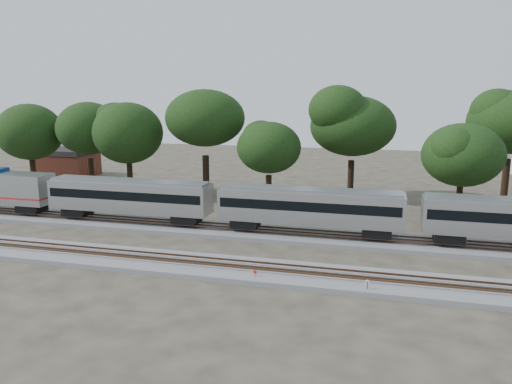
{
  "coord_description": "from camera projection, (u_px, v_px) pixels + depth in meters",
  "views": [
    {
      "loc": [
        12.91,
        -38.55,
        13.68
      ],
      "look_at": [
        1.49,
        5.0,
        4.4
      ],
      "focal_mm": 35.0,
      "sensor_mm": 36.0,
      "label": 1
    }
  ],
  "objects": [
    {
      "name": "tree_4",
      "position": [
        269.0,
        148.0,
        57.8
      ],
      "size": [
        7.18,
        7.18,
        10.12
      ],
      "color": "black",
      "rests_on": "ground"
    },
    {
      "name": "train",
      "position": [
        311.0,
        206.0,
        45.93
      ],
      "size": [
        88.53,
        3.05,
        4.5
      ],
      "color": "#B2B4B9",
      "rests_on": "ground"
    },
    {
      "name": "ground",
      "position": [
        224.0,
        253.0,
        42.49
      ],
      "size": [
        160.0,
        160.0,
        0.0
      ],
      "primitive_type": "plane",
      "color": "#383328",
      "rests_on": "ground"
    },
    {
      "name": "tree_5",
      "position": [
        353.0,
        126.0,
        61.29
      ],
      "size": [
        9.43,
        9.43,
        13.29
      ],
      "color": "black",
      "rests_on": "ground"
    },
    {
      "name": "switch_stand_white",
      "position": [
        367.0,
        285.0,
        33.78
      ],
      "size": [
        0.33,
        0.06,
        1.05
      ],
      "rotation": [
        0.0,
        0.0,
        0.04
      ],
      "color": "#512D19",
      "rests_on": "ground"
    },
    {
      "name": "track_near",
      "position": [
        208.0,
        267.0,
        38.66
      ],
      "size": [
        160.0,
        5.0,
        0.73
      ],
      "color": "slate",
      "rests_on": "ground"
    },
    {
      "name": "switch_lever",
      "position": [
        302.0,
        283.0,
        35.6
      ],
      "size": [
        0.57,
        0.45,
        0.3
      ],
      "primitive_type": "cube",
      "rotation": [
        0.0,
        0.0,
        -0.34
      ],
      "color": "#512D19",
      "rests_on": "ground"
    },
    {
      "name": "tree_7",
      "position": [
        511.0,
        122.0,
        60.66
      ],
      "size": [
        9.93,
        9.93,
        14.01
      ],
      "color": "black",
      "rests_on": "ground"
    },
    {
      "name": "tree_3",
      "position": [
        205.0,
        118.0,
        62.01
      ],
      "size": [
        10.35,
        10.35,
        14.6
      ],
      "color": "black",
      "rests_on": "ground"
    },
    {
      "name": "track_far",
      "position": [
        244.0,
        232.0,
        48.13
      ],
      "size": [
        160.0,
        5.0,
        0.73
      ],
      "color": "slate",
      "rests_on": "ground"
    },
    {
      "name": "tree_6",
      "position": [
        463.0,
        155.0,
        51.14
      ],
      "size": [
        7.2,
        7.2,
        10.16
      ],
      "color": "black",
      "rests_on": "ground"
    },
    {
      "name": "tree_2",
      "position": [
        128.0,
        133.0,
        63.76
      ],
      "size": [
        8.34,
        8.34,
        11.76
      ],
      "color": "black",
      "rests_on": "ground"
    },
    {
      "name": "switch_stand_red",
      "position": [
        255.0,
        274.0,
        36.11
      ],
      "size": [
        0.27,
        0.11,
        0.86
      ],
      "rotation": [
        0.0,
        0.0,
        -0.31
      ],
      "color": "#512D19",
      "rests_on": "ground"
    },
    {
      "name": "tree_1",
      "position": [
        88.0,
        128.0,
        65.46
      ],
      "size": [
        8.83,
        8.83,
        12.45
      ],
      "color": "black",
      "rests_on": "ground"
    },
    {
      "name": "tree_0",
      "position": [
        30.0,
        132.0,
        66.68
      ],
      "size": [
        8.24,
        8.24,
        11.62
      ],
      "color": "black",
      "rests_on": "ground"
    },
    {
      "name": "brick_building",
      "position": [
        66.0,
        162.0,
        80.29
      ],
      "size": [
        9.3,
        6.77,
        4.32
      ],
      "rotation": [
        0.0,
        0.0,
        -0.04
      ],
      "color": "brown",
      "rests_on": "ground"
    }
  ]
}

